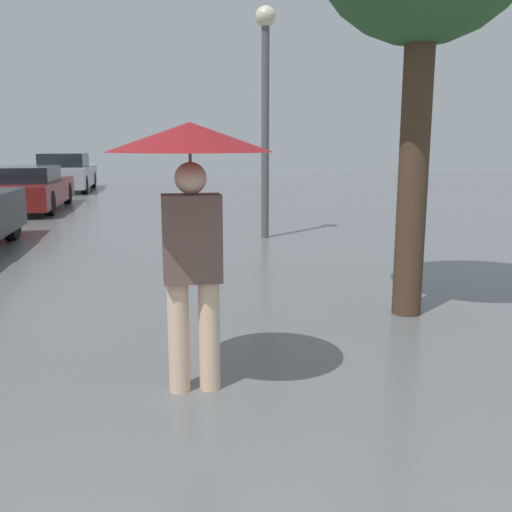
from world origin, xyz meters
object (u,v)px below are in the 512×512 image
parked_car_third (27,189)px  parked_car_farthest (65,173)px  pedestrian (191,177)px  street_lamp (265,90)px

parked_car_third → parked_car_farthest: size_ratio=1.02×
pedestrian → parked_car_third: pedestrian is taller
pedestrian → street_lamp: size_ratio=0.46×
pedestrian → street_lamp: bearing=74.8°
parked_car_third → parked_car_farthest: bearing=89.5°
parked_car_farthest → street_lamp: street_lamp is taller
pedestrian → parked_car_farthest: bearing=100.7°
pedestrian → parked_car_third: size_ratio=0.39×
parked_car_third → street_lamp: (5.09, -5.41, 2.02)m
parked_car_third → street_lamp: size_ratio=1.16×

